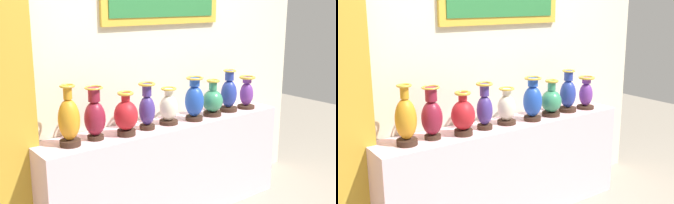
% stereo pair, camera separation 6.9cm
% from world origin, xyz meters
% --- Properties ---
extents(display_shelf, '(2.22, 0.39, 0.82)m').
position_xyz_m(display_shelf, '(0.00, 0.00, 0.41)').
color(display_shelf, beige).
rests_on(display_shelf, ground_plane).
extents(back_wall, '(3.45, 0.14, 2.89)m').
position_xyz_m(back_wall, '(0.00, 0.25, 1.46)').
color(back_wall, beige).
rests_on(back_wall, ground_plane).
extents(vase_amber, '(0.15, 0.15, 0.42)m').
position_xyz_m(vase_amber, '(-0.86, -0.03, 1.00)').
color(vase_amber, '#382319').
rests_on(vase_amber, display_shelf).
extents(vase_burgundy, '(0.15, 0.15, 0.38)m').
position_xyz_m(vase_burgundy, '(-0.66, -0.01, 0.99)').
color(vase_burgundy, '#382319').
rests_on(vase_burgundy, display_shelf).
extents(vase_crimson, '(0.18, 0.18, 0.33)m').
position_xyz_m(vase_crimson, '(-0.44, -0.06, 0.97)').
color(vase_crimson, '#382319').
rests_on(vase_crimson, display_shelf).
extents(vase_indigo, '(0.13, 0.13, 0.36)m').
position_xyz_m(vase_indigo, '(-0.23, -0.03, 0.98)').
color(vase_indigo, '#382319').
rests_on(vase_indigo, display_shelf).
extents(vase_ivory, '(0.15, 0.15, 0.30)m').
position_xyz_m(vase_ivory, '(-0.01, -0.02, 0.95)').
color(vase_ivory, '#382319').
rests_on(vase_ivory, display_shelf).
extents(vase_sapphire, '(0.16, 0.16, 0.36)m').
position_xyz_m(vase_sapphire, '(0.22, -0.06, 0.98)').
color(vase_sapphire, '#382319').
rests_on(vase_sapphire, display_shelf).
extents(vase_jade, '(0.18, 0.18, 0.31)m').
position_xyz_m(vase_jade, '(0.44, -0.05, 0.95)').
color(vase_jade, '#382319').
rests_on(vase_jade, display_shelf).
extents(vase_cobalt, '(0.16, 0.16, 0.37)m').
position_xyz_m(vase_cobalt, '(0.66, -0.03, 0.98)').
color(vase_cobalt, '#382319').
rests_on(vase_cobalt, display_shelf).
extents(vase_violet, '(0.16, 0.16, 0.30)m').
position_xyz_m(vase_violet, '(0.87, -0.05, 0.96)').
color(vase_violet, '#382319').
rests_on(vase_violet, display_shelf).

